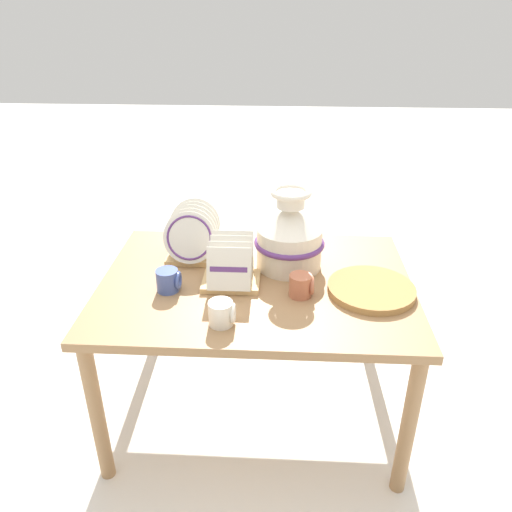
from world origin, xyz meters
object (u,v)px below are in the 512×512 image
at_px(ceramic_vase, 290,235).
at_px(mug_cream_glaze, 222,313).
at_px(wicker_charger_stack, 371,289).
at_px(dish_rack_square_plates, 231,271).
at_px(mug_terracotta_glaze, 302,285).
at_px(mug_cobalt_glaze, 169,280).
at_px(dish_rack_round_plates, 192,239).

relative_size(ceramic_vase, mug_cream_glaze, 3.65).
bearing_deg(wicker_charger_stack, dish_rack_square_plates, 176.12).
height_order(mug_terracotta_glaze, mug_cream_glaze, same).
xyz_separation_m(mug_terracotta_glaze, mug_cream_glaze, (-0.28, -0.20, 0.00)).
xyz_separation_m(dish_rack_square_plates, mug_cobalt_glaze, (-0.23, -0.06, -0.01)).
xyz_separation_m(ceramic_vase, mug_cream_glaze, (-0.23, -0.43, -0.10)).
xyz_separation_m(ceramic_vase, dish_rack_square_plates, (-0.23, -0.16, -0.08)).
height_order(dish_rack_square_plates, mug_terracotta_glaze, dish_rack_square_plates).
height_order(wicker_charger_stack, mug_terracotta_glaze, mug_terracotta_glaze).
xyz_separation_m(wicker_charger_stack, mug_cream_glaze, (-0.54, -0.23, 0.03)).
bearing_deg(mug_cream_glaze, dish_rack_square_plates, 89.24).
bearing_deg(dish_rack_square_plates, wicker_charger_stack, -3.88).
distance_m(ceramic_vase, wicker_charger_stack, 0.39).
bearing_deg(dish_rack_square_plates, mug_cream_glaze, -90.76).
height_order(ceramic_vase, mug_terracotta_glaze, ceramic_vase).
height_order(dish_rack_round_plates, mug_terracotta_glaze, dish_rack_round_plates).
relative_size(dish_rack_square_plates, mug_terracotta_glaze, 2.40).
height_order(dish_rack_round_plates, wicker_charger_stack, dish_rack_round_plates).
bearing_deg(mug_cobalt_glaze, mug_cream_glaze, -42.37).
height_order(mug_cream_glaze, mug_cobalt_glaze, same).
bearing_deg(dish_rack_round_plates, mug_terracotta_glaze, -30.92).
height_order(dish_rack_round_plates, mug_cobalt_glaze, dish_rack_round_plates).
distance_m(ceramic_vase, dish_rack_square_plates, 0.29).
bearing_deg(dish_rack_round_plates, mug_cream_glaze, -69.28).
bearing_deg(ceramic_vase, dish_rack_square_plates, -144.79).
bearing_deg(wicker_charger_stack, dish_rack_round_plates, 161.89).
relative_size(wicker_charger_stack, mug_cobalt_glaze, 3.59).
bearing_deg(mug_cream_glaze, ceramic_vase, 61.96).
distance_m(dish_rack_square_plates, mug_cobalt_glaze, 0.24).
distance_m(dish_rack_round_plates, wicker_charger_stack, 0.76).
distance_m(wicker_charger_stack, mug_cream_glaze, 0.59).
relative_size(ceramic_vase, mug_cobalt_glaze, 3.65).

